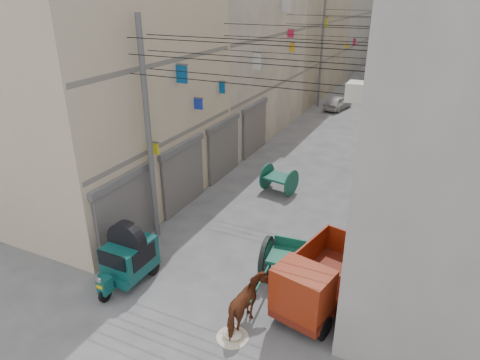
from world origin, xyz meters
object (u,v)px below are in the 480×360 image
Objects in this scene: feed_sack at (232,334)px; distant_car_green at (373,74)px; second_cart at (279,179)px; tonga_cart at (286,260)px; auto_rickshaw at (128,255)px; distant_car_white at (338,103)px; mini_truck at (316,287)px; distant_car_grey at (387,100)px; horse at (248,306)px.

distant_car_green reaches higher than feed_sack.
tonga_cart is at bearing -56.74° from second_cart.
feed_sack is 0.15× the size of distant_car_green.
distant_car_white is at bearing 88.95° from auto_rickshaw.
mini_truck is 26.01m from distant_car_grey.
second_cart is 18.84m from distant_car_grey.
tonga_cart is (4.50, 2.19, -0.22)m from auto_rickshaw.
feed_sack is at bearing -108.14° from distant_car_grey.
distant_car_green is at bearing 102.40° from second_cart.
second_cart is (1.97, 8.29, -0.29)m from auto_rickshaw.
distant_car_white is 0.87× the size of distant_car_green.
feed_sack is (-1.70, -1.92, -0.79)m from mini_truck.
second_cart is at bearing -114.65° from distant_car_grey.
mini_truck is 1.17× the size of distant_car_white.
second_cart is 2.89× the size of feed_sack.
auto_rickshaw is 5.01m from tonga_cart.
second_cart reaches higher than feed_sack.
tonga_cart is 1.74m from mini_truck.
auto_rickshaw reaches higher than feed_sack.
mini_truck reaches higher than feed_sack.
second_cart reaches higher than distant_car_green.
feed_sack is at bearing -119.30° from mini_truck.
tonga_cart is at bearing 151.69° from mini_truck.
auto_rickshaw is 0.63× the size of distant_car_green.
horse is at bearing 71.42° from feed_sack.
second_cart is at bearing 77.36° from auto_rickshaw.
distant_car_white reaches higher than feed_sack.
mini_truck reaches higher than second_cart.
auto_rickshaw is 24.43m from distant_car_white.
feed_sack is at bearing 82.40° from distant_car_green.
distant_car_green is at bearing 109.49° from mini_truck.
second_cart is 0.50× the size of distant_car_grey.
second_cart is (-2.53, 6.10, -0.07)m from tonga_cart.
distant_car_green is (-0.88, 30.34, -0.13)m from second_cart.
distant_car_green is at bearing -86.07° from horse.
distant_car_grey is at bearing 92.55° from distant_car_green.
horse is at bearing 109.58° from distant_car_white.
tonga_cart reaches higher than second_cart.
second_cart is 16.17m from distant_car_white.
distant_car_white reaches higher than distant_car_grey.
feed_sack is at bearing -66.09° from second_cart.
feed_sack is at bearing -11.05° from auto_rickshaw.
distant_car_white is at bearing -82.64° from horse.
mini_truck is at bearing 85.20° from distant_car_green.
second_cart is at bearing 103.17° from feed_sack.
distant_car_grey is (-0.01, 27.87, 0.39)m from feed_sack.
feed_sack is 25.50m from distant_car_white.
mini_truck is 2.17× the size of horse.
distant_car_grey and distant_car_green have the same top height.
auto_rickshaw is 4.32m from horse.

